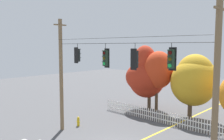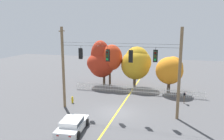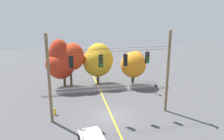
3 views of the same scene
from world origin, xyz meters
name	(u,v)px [view 3 (image 3 of 3)]	position (x,y,z in m)	size (l,w,h in m)	color
ground	(111,116)	(0.00, 0.00, 0.00)	(80.00, 80.00, 0.00)	#4C4C4F
lane_centerline_stripe	(111,116)	(0.00, 0.00, 0.00)	(0.16, 36.00, 0.01)	gold
signal_support_span	(111,75)	(0.00, 0.00, 4.43)	(12.18, 1.10, 8.70)	brown
traffic_signal_northbound_secondary	(71,62)	(-3.86, -0.01, 5.99)	(0.43, 0.38, 1.38)	black
traffic_signal_eastbound_side	(101,61)	(-1.02, 0.01, 5.88)	(0.43, 0.38, 1.55)	black
traffic_signal_westbound_side	(125,60)	(1.36, -0.01, 5.90)	(0.43, 0.38, 1.52)	black
traffic_signal_northbound_primary	(148,58)	(3.68, 0.01, 5.99)	(0.43, 0.38, 1.42)	black
white_picket_fence	(107,88)	(0.88, 6.88, 0.55)	(17.00, 0.06, 1.08)	white
autumn_maple_near_fence	(60,62)	(-4.96, 9.77, 3.61)	(4.09, 3.99, 6.71)	brown
autumn_maple_mid	(70,58)	(-3.64, 9.97, 4.05)	(3.65, 3.39, 6.15)	brown
autumn_oak_far_east	(98,60)	(0.24, 10.11, 3.61)	(4.27, 3.99, 5.93)	brown
autumn_maple_far_west	(134,64)	(5.01, 8.63, 3.11)	(3.55, 3.23, 4.85)	#473828
fire_hydrant	(55,111)	(-5.71, 1.44, 0.39)	(0.38, 0.22, 0.79)	gold
roadside_mailbox	(156,86)	(6.74, 4.72, 1.05)	(0.25, 0.44, 1.30)	brown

